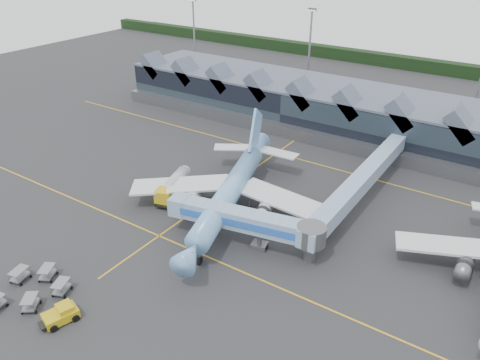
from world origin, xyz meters
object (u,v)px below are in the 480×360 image
Objects in this scene: main_airliner at (232,189)px; pushback_tug at (61,314)px; fuel_truck at (175,185)px; jet_bridge at (254,223)px.

main_airliner reaches higher than pushback_tug.
main_airliner is at bearing -8.26° from fuel_truck.
fuel_truck reaches higher than pushback_tug.
jet_bridge is at bearing 83.46° from pushback_tug.
fuel_truck is 31.53m from pushback_tug.
fuel_truck is at bearing 153.95° from jet_bridge.
pushback_tug is (-2.63, -32.06, -2.97)m from main_airliner.
main_airliner reaches higher than fuel_truck.
pushback_tug is at bearing -111.89° from main_airliner.
main_airliner reaches higher than jet_bridge.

